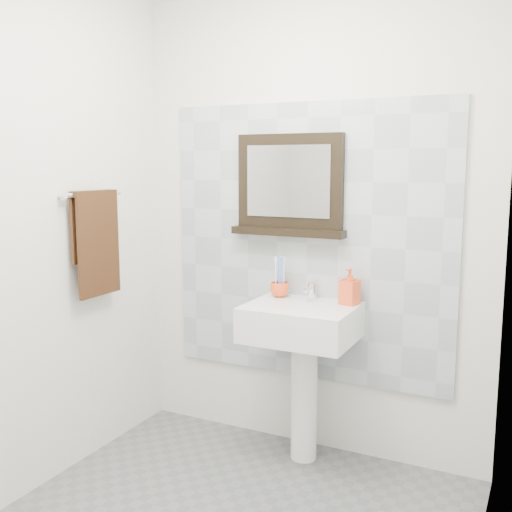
{
  "coord_description": "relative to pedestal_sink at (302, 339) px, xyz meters",
  "views": [
    {
      "loc": [
        1.19,
        -1.92,
        1.57
      ],
      "look_at": [
        -0.04,
        0.55,
        1.15
      ],
      "focal_mm": 42.0,
      "sensor_mm": 36.0,
      "label": 1
    }
  ],
  "objects": [
    {
      "name": "right_wall",
      "position": [
        0.94,
        -0.87,
        0.57
      ],
      "size": [
        0.01,
        2.2,
        2.5
      ],
      "primitive_type": "cube",
      "color": "silver",
      "rests_on": "ground"
    },
    {
      "name": "back_wall",
      "position": [
        -0.06,
        0.23,
        0.57
      ],
      "size": [
        2.0,
        0.01,
        2.5
      ],
      "primitive_type": "cube",
      "color": "silver",
      "rests_on": "ground"
    },
    {
      "name": "soap_dispenser",
      "position": [
        0.21,
        0.12,
        0.28
      ],
      "size": [
        0.1,
        0.1,
        0.19
      ],
      "primitive_type": "imported",
      "rotation": [
        0.0,
        0.0,
        -0.24
      ],
      "color": "red",
      "rests_on": "pedestal_sink"
    },
    {
      "name": "toothbrush_cup",
      "position": [
        -0.18,
        0.12,
        0.22
      ],
      "size": [
        0.12,
        0.12,
        0.08
      ],
      "primitive_type": "imported",
      "rotation": [
        0.0,
        0.0,
        -0.25
      ],
      "color": "#FD511D",
      "rests_on": "pedestal_sink"
    },
    {
      "name": "toothbrushes",
      "position": [
        -0.18,
        0.12,
        0.31
      ],
      "size": [
        0.05,
        0.04,
        0.21
      ],
      "color": "white",
      "rests_on": "toothbrush_cup"
    },
    {
      "name": "hand_towel",
      "position": [
        -1.0,
        -0.39,
        0.53
      ],
      "size": [
        0.06,
        0.3,
        0.55
      ],
      "color": "#331D0E",
      "rests_on": "towel_bar"
    },
    {
      "name": "splashback",
      "position": [
        -0.06,
        0.21,
        0.47
      ],
      "size": [
        1.6,
        0.02,
        1.5
      ],
      "primitive_type": "cube",
      "color": "#A9B2B7",
      "rests_on": "back_wall"
    },
    {
      "name": "towel_bar",
      "position": [
        -1.01,
        -0.39,
        0.74
      ],
      "size": [
        0.07,
        0.4,
        0.03
      ],
      "color": "silver",
      "rests_on": "left_wall"
    },
    {
      "name": "framed_mirror",
      "position": [
        -0.15,
        0.19,
        0.77
      ],
      "size": [
        0.64,
        0.11,
        0.54
      ],
      "color": "black",
      "rests_on": "back_wall"
    },
    {
      "name": "left_wall",
      "position": [
        -1.06,
        -0.87,
        0.57
      ],
      "size": [
        0.01,
        2.2,
        2.5
      ],
      "primitive_type": "cube",
      "color": "silver",
      "rests_on": "ground"
    },
    {
      "name": "pedestal_sink",
      "position": [
        0.0,
        0.0,
        0.0
      ],
      "size": [
        0.55,
        0.44,
        0.96
      ],
      "color": "white",
      "rests_on": "ground"
    }
  ]
}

